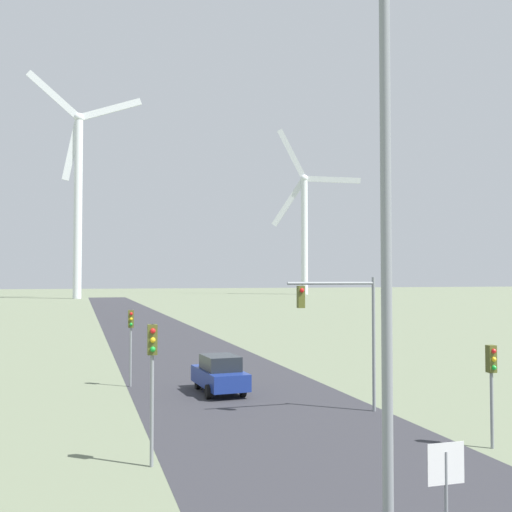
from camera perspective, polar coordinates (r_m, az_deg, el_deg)
road_surface at (r=52.71m, az=-8.40°, el=-8.13°), size 10.00×240.00×0.01m
streetlamp at (r=10.17m, az=12.24°, el=7.72°), size 2.53×0.32×12.12m
stop_sign_near at (r=12.84m, az=17.64°, el=-19.72°), size 0.81×0.07×2.43m
traffic_light_post_near_left at (r=18.36m, az=-9.86°, el=-9.97°), size 0.28×0.33×4.20m
traffic_light_post_near_right at (r=21.51m, az=21.53°, el=-10.28°), size 0.28×0.33×3.37m
traffic_light_post_mid_left at (r=31.68m, az=-11.84°, el=-6.96°), size 0.28×0.34×3.92m
traffic_light_mast_overhead at (r=25.21m, az=8.37°, el=-5.74°), size 3.92×0.35×5.62m
car_approaching at (r=29.67m, az=-3.47°, el=-11.16°), size 2.11×4.23×1.83m
wind_turbine_left at (r=166.08m, az=-16.58°, el=6.16°), size 29.85×2.60×59.91m
wind_turbine_center at (r=198.58m, az=4.63°, el=3.33°), size 26.90×12.78×55.22m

